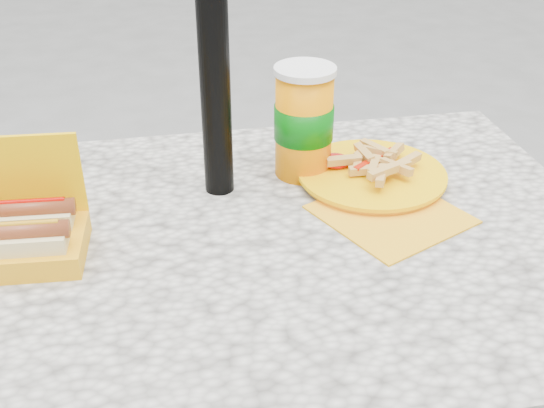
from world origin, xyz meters
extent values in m
cube|color=beige|center=(0.00, 0.00, 0.72)|extent=(1.20, 0.80, 0.05)
cylinder|color=black|center=(0.50, 0.30, 0.35)|extent=(0.07, 0.07, 0.70)
cube|color=#FFBC00|center=(-0.32, 0.01, 0.77)|extent=(0.22, 0.15, 0.04)
cube|color=#FFBC00|center=(-0.32, 0.07, 0.85)|extent=(0.21, 0.03, 0.13)
cube|color=#F9EBA4|center=(-0.32, -0.02, 0.79)|extent=(0.17, 0.06, 0.04)
cylinder|color=brown|center=(-0.32, -0.02, 0.82)|extent=(0.18, 0.04, 0.03)
cylinder|color=#BC7D0E|center=(-0.32, -0.02, 0.83)|extent=(0.16, 0.02, 0.01)
cube|color=#F9EBA4|center=(-0.32, 0.04, 0.79)|extent=(0.17, 0.06, 0.04)
cylinder|color=brown|center=(-0.32, 0.04, 0.82)|extent=(0.18, 0.04, 0.03)
cylinder|color=#B70700|center=(-0.32, 0.04, 0.83)|extent=(0.16, 0.02, 0.01)
cube|color=#F0A517|center=(0.26, 0.02, 0.75)|extent=(0.27, 0.27, 0.00)
cylinder|color=#FFBC00|center=(0.27, 0.14, 0.76)|extent=(0.25, 0.25, 0.01)
cylinder|color=#FFBC00|center=(0.27, 0.14, 0.76)|extent=(0.26, 0.26, 0.01)
cube|color=#D99B50|center=(0.29, 0.19, 0.79)|extent=(0.04, 0.06, 0.01)
cube|color=#D99B50|center=(0.25, 0.15, 0.78)|extent=(0.04, 0.06, 0.01)
cube|color=#D99B50|center=(0.22, 0.16, 0.79)|extent=(0.06, 0.02, 0.02)
cube|color=#D99B50|center=(0.30, 0.11, 0.79)|extent=(0.06, 0.04, 0.02)
cube|color=#D99B50|center=(0.27, 0.09, 0.79)|extent=(0.04, 0.06, 0.01)
cube|color=#D99B50|center=(0.26, 0.13, 0.78)|extent=(0.06, 0.02, 0.01)
cube|color=#D99B50|center=(0.27, 0.09, 0.80)|extent=(0.06, 0.04, 0.01)
cube|color=#D99B50|center=(0.32, 0.17, 0.79)|extent=(0.05, 0.06, 0.02)
cube|color=#D99B50|center=(0.33, 0.13, 0.79)|extent=(0.06, 0.05, 0.01)
cube|color=#D99B50|center=(0.27, 0.13, 0.79)|extent=(0.04, 0.06, 0.01)
cube|color=#D99B50|center=(0.26, 0.17, 0.79)|extent=(0.02, 0.06, 0.02)
cube|color=#D99B50|center=(0.30, 0.11, 0.79)|extent=(0.05, 0.06, 0.02)
cube|color=#D99B50|center=(0.27, 0.15, 0.78)|extent=(0.05, 0.06, 0.02)
cube|color=#D99B50|center=(0.29, 0.17, 0.79)|extent=(0.06, 0.05, 0.02)
ellipsoid|color=#B70700|center=(0.21, 0.18, 0.78)|extent=(0.06, 0.06, 0.02)
cube|color=#BB1500|center=(0.28, 0.15, 0.79)|extent=(0.10, 0.07, 0.00)
cylinder|color=#FF8B00|center=(0.16, 0.19, 0.84)|extent=(0.10, 0.10, 0.19)
cylinder|color=#015E07|center=(0.16, 0.19, 0.85)|extent=(0.10, 0.10, 0.06)
cylinder|color=white|center=(0.16, 0.19, 0.94)|extent=(0.11, 0.11, 0.01)
camera|label=1|loc=(-0.10, -0.88, 1.34)|focal=45.00mm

